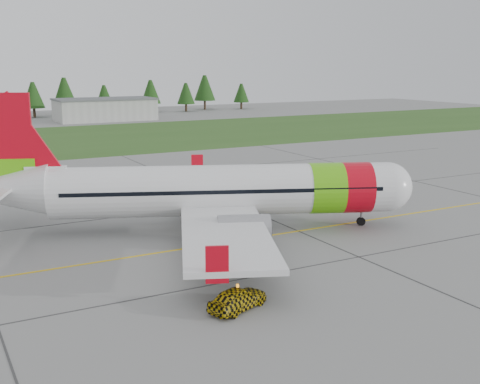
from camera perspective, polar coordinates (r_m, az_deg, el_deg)
ground at (r=40.04m, az=-0.02°, el=-8.31°), size 320.00×320.00×0.00m
aircraft at (r=51.08m, az=-2.66°, el=0.10°), size 36.86×35.01×11.72m
follow_me_car at (r=34.74m, az=-0.24°, el=-8.04°), size 1.86×2.00×3.99m
grass_strip at (r=117.24m, az=-19.53°, el=4.50°), size 320.00×50.00×0.03m
taxi_guideline at (r=46.86m, az=-4.70°, el=-5.28°), size 120.00×0.25×0.02m
hangar_east at (r=157.40m, az=-12.68°, el=7.59°), size 24.00×12.00×5.20m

